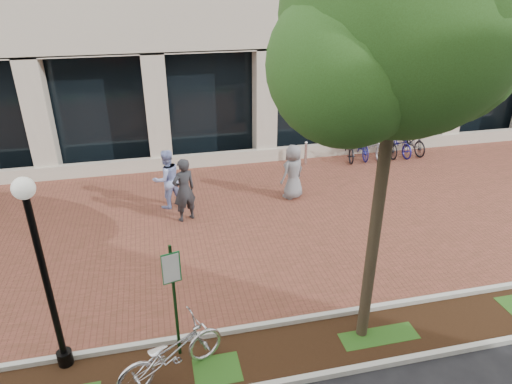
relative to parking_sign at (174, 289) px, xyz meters
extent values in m
plane|color=black|center=(2.09, 4.84, -1.57)|extent=(120.00, 120.00, 0.00)
cube|color=brown|center=(2.09, 4.84, -1.56)|extent=(40.00, 9.00, 0.01)
cube|color=black|center=(2.09, -0.41, -1.56)|extent=(40.00, 1.50, 0.01)
cube|color=#B9B9AF|center=(2.09, 0.34, -1.51)|extent=(40.00, 0.12, 0.12)
cube|color=#B9B9AF|center=(2.09, -1.16, -1.51)|extent=(40.00, 0.12, 0.12)
cube|color=black|center=(2.09, 10.44, 0.53)|extent=(40.00, 0.15, 4.20)
cube|color=beige|center=(2.09, 9.34, -1.32)|extent=(40.00, 0.25, 0.50)
cube|color=beige|center=(2.09, 9.74, 0.53)|extent=(0.80, 0.80, 4.20)
cube|color=#133414|center=(0.00, 0.01, -0.33)|extent=(0.05, 0.05, 2.47)
cube|color=#196730|center=(0.00, -0.02, 0.46)|extent=(0.34, 0.02, 0.62)
cube|color=silver|center=(0.00, -0.03, 0.46)|extent=(0.30, 0.01, 0.56)
cylinder|color=black|center=(-2.11, 0.24, -1.42)|extent=(0.28, 0.28, 0.30)
cylinder|color=black|center=(-2.11, 0.24, 0.20)|extent=(0.12, 0.12, 3.53)
sphere|color=silver|center=(-2.11, 0.24, 2.10)|extent=(0.36, 0.36, 0.36)
cylinder|color=#423625|center=(3.67, -0.27, 0.57)|extent=(0.22, 0.22, 4.27)
sphere|color=#264A17|center=(3.67, -0.27, 4.54)|extent=(3.68, 3.68, 3.68)
sphere|color=#264A17|center=(4.68, 0.10, 3.99)|extent=(2.58, 2.58, 2.58)
sphere|color=#264A17|center=(2.75, -0.54, 3.90)|extent=(2.39, 2.39, 2.39)
imported|color=silver|center=(-0.16, -0.47, -1.03)|extent=(2.18, 1.47, 1.08)
imported|color=#242529|center=(0.59, 5.32, -0.60)|extent=(0.83, 0.70, 1.95)
imported|color=#919FD8|center=(0.15, 6.30, -0.63)|extent=(1.12, 1.02, 1.88)
imported|color=slate|center=(4.12, 6.05, -0.67)|extent=(1.05, 0.93, 1.80)
cylinder|color=silver|center=(5.42, 8.61, -1.15)|extent=(0.11, 0.11, 0.85)
sphere|color=silver|center=(5.42, 8.61, -0.67)|extent=(0.12, 0.12, 0.12)
imported|color=black|center=(7.27, 8.88, -1.08)|extent=(0.95, 1.93, 0.97)
imported|color=navy|center=(7.82, 8.88, -1.03)|extent=(0.72, 1.84, 1.08)
imported|color=silver|center=(8.37, 8.88, -1.08)|extent=(0.77, 1.89, 0.97)
imported|color=black|center=(8.92, 8.88, -1.03)|extent=(0.53, 1.80, 1.08)
imported|color=navy|center=(9.47, 8.88, -1.08)|extent=(0.71, 1.87, 0.97)
imported|color=black|center=(10.02, 8.88, -1.03)|extent=(0.66, 1.83, 1.08)
cylinder|color=silver|center=(8.65, 8.88, -1.17)|extent=(0.04, 0.04, 0.80)
camera|label=1|loc=(-0.04, -6.74, 5.11)|focal=32.00mm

